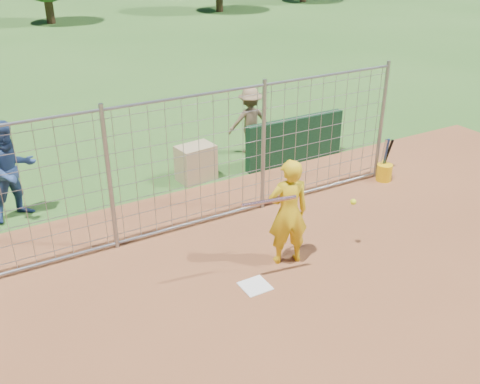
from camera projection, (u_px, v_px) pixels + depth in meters
ground at (249, 280)px, 8.51m from camera, size 100.00×100.00×0.00m
home_plate at (255, 286)px, 8.35m from camera, size 0.43×0.43×0.02m
dugout_wall at (295, 140)px, 12.58m from camera, size 2.60×0.20×1.10m
batter at (288, 213)px, 8.60m from camera, size 0.76×0.60×1.84m
bystander_a at (12, 170)px, 9.98m from camera, size 1.12×0.98×1.94m
bystander_c at (250, 121)px, 13.02m from camera, size 1.17×0.84×1.64m
equipment_bin at (196, 163)px, 11.75m from camera, size 0.86×0.65×0.80m
equipment_in_play at (292, 201)px, 8.11m from camera, size 2.26×0.29×0.61m
bucket_with_bats at (384, 170)px, 11.78m from camera, size 0.34×0.36×0.98m
backstop_fence at (192, 164)px, 9.51m from camera, size 9.08×0.08×2.60m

